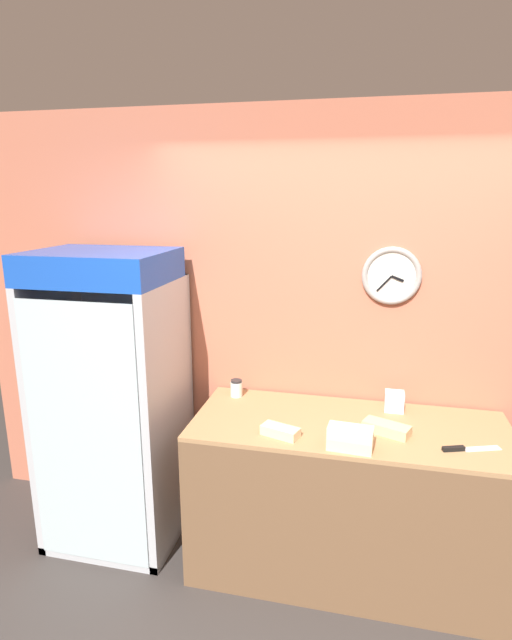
% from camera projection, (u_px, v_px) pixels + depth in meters
% --- Properties ---
extents(wall_back, '(5.20, 0.09, 2.70)m').
position_uv_depth(wall_back, '(356.00, 333.00, 3.08)').
color(wall_back, '#B7664C').
rests_on(wall_back, ground_plane).
extents(prep_counter, '(1.76, 0.73, 0.94)m').
position_uv_depth(prep_counter, '(346.00, 498.00, 2.90)').
color(prep_counter, brown).
rests_on(prep_counter, ground_plane).
extents(beverage_cooler, '(0.80, 0.70, 1.87)m').
position_uv_depth(beverage_cooler, '(116.00, 384.00, 3.14)').
color(beverage_cooler, '#B2B7BC').
rests_on(beverage_cooler, ground_plane).
extents(sandwich_stack_bottom, '(0.23, 0.12, 0.06)m').
position_uv_depth(sandwich_stack_bottom, '(350.00, 444.00, 2.51)').
color(sandwich_stack_bottom, beige).
rests_on(sandwich_stack_bottom, prep_counter).
extents(sandwich_stack_middle, '(0.23, 0.12, 0.06)m').
position_uv_depth(sandwich_stack_middle, '(350.00, 433.00, 2.49)').
color(sandwich_stack_middle, beige).
rests_on(sandwich_stack_middle, sandwich_stack_bottom).
extents(sandwich_flat_left, '(0.27, 0.19, 0.06)m').
position_uv_depth(sandwich_flat_left, '(386.00, 428.00, 2.68)').
color(sandwich_flat_left, tan).
rests_on(sandwich_flat_left, prep_counter).
extents(sandwich_flat_right, '(0.22, 0.15, 0.05)m').
position_uv_depth(sandwich_flat_right, '(280.00, 431.00, 2.65)').
color(sandwich_flat_right, beige).
rests_on(sandwich_flat_right, prep_counter).
extents(chefs_knife, '(0.30, 0.13, 0.02)m').
position_uv_depth(chefs_knife, '(463.00, 449.00, 2.50)').
color(chefs_knife, silver).
rests_on(chefs_knife, prep_counter).
extents(condiment_jar, '(0.08, 0.08, 0.11)m').
position_uv_depth(condiment_jar, '(236.00, 388.00, 3.16)').
color(condiment_jar, silver).
rests_on(condiment_jar, prep_counter).
extents(napkin_dispenser, '(0.11, 0.09, 0.12)m').
position_uv_depth(napkin_dispenser, '(394.00, 401.00, 2.94)').
color(napkin_dispenser, silver).
rests_on(napkin_dispenser, prep_counter).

